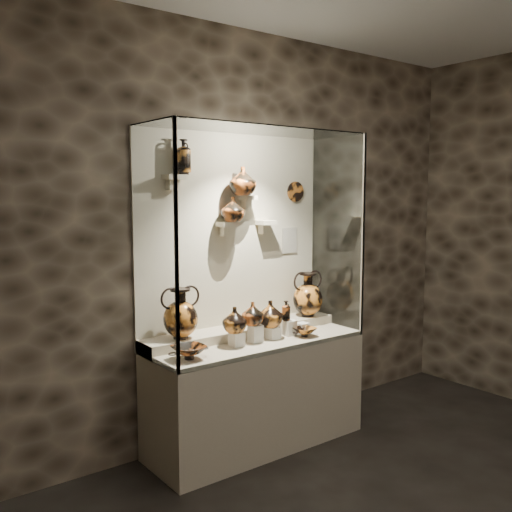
{
  "coord_description": "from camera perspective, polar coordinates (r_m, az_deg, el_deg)",
  "views": [
    {
      "loc": [
        -2.56,
        -1.18,
        1.94
      ],
      "look_at": [
        0.04,
        2.23,
        1.46
      ],
      "focal_mm": 40.0,
      "sensor_mm": 36.0,
      "label": 1
    }
  ],
  "objects": [
    {
      "name": "wall_back",
      "position": [
        4.5,
        -2.44,
        2.02
      ],
      "size": [
        5.0,
        0.02,
        3.2
      ],
      "primitive_type": "cube",
      "color": "#2C251C",
      "rests_on": "ground"
    },
    {
      "name": "info_placard",
      "position": [
        4.83,
        3.35,
        1.57
      ],
      "size": [
        0.16,
        0.01,
        0.21
      ],
      "primitive_type": "cube",
      "color": "beige",
      "rests_on": "back_panel"
    },
    {
      "name": "pedestal_c",
      "position": [
        4.39,
        1.69,
        -7.67
      ],
      "size": [
        0.09,
        0.09,
        0.09
      ],
      "primitive_type": "cube",
      "color": "silver",
      "rests_on": "front_tier"
    },
    {
      "name": "back_panel",
      "position": [
        4.49,
        -2.4,
        2.02
      ],
      "size": [
        1.7,
        0.03,
        1.6
      ],
      "primitive_type": "cube",
      "color": "beige",
      "rests_on": "plinth"
    },
    {
      "name": "plinth",
      "position": [
        4.5,
        0.03,
        -13.66
      ],
      "size": [
        1.7,
        0.6,
        0.8
      ],
      "primitive_type": "cube",
      "color": "beige",
      "rests_on": "floor"
    },
    {
      "name": "amphora_left",
      "position": [
        4.12,
        -7.54,
        -5.7
      ],
      "size": [
        0.39,
        0.39,
        0.37
      ],
      "primitive_type": null,
      "rotation": [
        0.0,
        0.0,
        -0.41
      ],
      "color": "#C16F25",
      "rests_on": "rear_tier"
    },
    {
      "name": "pedestal_b",
      "position": [
        4.29,
        -0.09,
        -7.75
      ],
      "size": [
        0.09,
        0.09,
        0.13
      ],
      "primitive_type": "cube",
      "color": "silver",
      "rests_on": "front_tier"
    },
    {
      "name": "bracket_ul",
      "position": [
        4.12,
        -8.16,
        7.82
      ],
      "size": [
        0.14,
        0.12,
        0.04
      ],
      "primitive_type": "cube",
      "color": "beige",
      "rests_on": "back_panel"
    },
    {
      "name": "jug_b",
      "position": [
        4.24,
        -0.36,
        -5.78
      ],
      "size": [
        0.2,
        0.2,
        0.17
      ],
      "primitive_type": "imported",
      "rotation": [
        0.0,
        0.0,
        -0.25
      ],
      "color": "#9C481B",
      "rests_on": "pedestal_b"
    },
    {
      "name": "pedestal_e",
      "position": [
        4.58,
        4.63,
        -7.16
      ],
      "size": [
        0.09,
        0.09,
        0.08
      ],
      "primitive_type": "cube",
      "color": "silver",
      "rests_on": "front_tier"
    },
    {
      "name": "lekythos_tall",
      "position": [
        4.16,
        -7.27,
        10.03
      ],
      "size": [
        0.13,
        0.13,
        0.28
      ],
      "primitive_type": null,
      "rotation": [
        0.0,
        0.0,
        0.14
      ],
      "color": "#C16F25",
      "rests_on": "bracket_ul"
    },
    {
      "name": "kylix_right",
      "position": [
        4.46,
        4.85,
        -7.49
      ],
      "size": [
        0.24,
        0.21,
        0.09
      ],
      "primitive_type": null,
      "rotation": [
        0.0,
        0.0,
        0.11
      ],
      "color": "#C16F25",
      "rests_on": "front_tier"
    },
    {
      "name": "glass_right",
      "position": [
        4.8,
        8.1,
        2.24
      ],
      "size": [
        0.01,
        0.6,
        1.6
      ],
      "primitive_type": "cube",
      "color": "white",
      "rests_on": "plinth"
    },
    {
      "name": "glass_front",
      "position": [
        4.01,
        2.6,
        1.49
      ],
      "size": [
        1.7,
        0.01,
        1.6
      ],
      "primitive_type": "cube",
      "color": "white",
      "rests_on": "plinth"
    },
    {
      "name": "glass_left",
      "position": [
        3.79,
        -10.19,
        1.1
      ],
      "size": [
        0.01,
        0.6,
        1.6
      ],
      "primitive_type": "cube",
      "color": "white",
      "rests_on": "plinth"
    },
    {
      "name": "frame_post_left",
      "position": [
        3.54,
        -7.96,
        0.77
      ],
      "size": [
        0.02,
        0.02,
        1.6
      ],
      "primitive_type": "cube",
      "color": "gray",
      "rests_on": "plinth"
    },
    {
      "name": "front_tier",
      "position": [
        4.37,
        0.04,
        -8.54
      ],
      "size": [
        1.68,
        0.58,
        0.03
      ],
      "primitive_type": "cube",
      "color": "#BDAD92",
      "rests_on": "plinth"
    },
    {
      "name": "bracket_ca",
      "position": [
        4.37,
        -2.92,
        3.21
      ],
      "size": [
        0.14,
        0.12,
        0.04
      ],
      "primitive_type": "cube",
      "color": "beige",
      "rests_on": "back_panel"
    },
    {
      "name": "kylix_left",
      "position": [
        3.89,
        -6.73,
        -9.4
      ],
      "size": [
        0.29,
        0.25,
        0.11
      ],
      "primitive_type": null,
      "rotation": [
        0.0,
        0.0,
        -0.04
      ],
      "color": "#9C481B",
      "rests_on": "front_tier"
    },
    {
      "name": "lekythos_small",
      "position": [
        4.43,
        2.99,
        -5.37
      ],
      "size": [
        0.08,
        0.08,
        0.18
      ],
      "primitive_type": null,
      "rotation": [
        0.0,
        0.0,
        -0.08
      ],
      "color": "#9C481B",
      "rests_on": "pedestal_d"
    },
    {
      "name": "frame_post_right",
      "position": [
        4.6,
        10.62,
        2.01
      ],
      "size": [
        0.02,
        0.02,
        1.6
      ],
      "primitive_type": "cube",
      "color": "gray",
      "rests_on": "plinth"
    },
    {
      "name": "ovoid_vase_b",
      "position": [
        4.38,
        -1.36,
        7.5
      ],
      "size": [
        0.22,
        0.22,
        0.22
      ],
      "primitive_type": "imported",
      "rotation": [
        0.0,
        0.0,
        -0.07
      ],
      "color": "#9C481B",
      "rests_on": "bracket_cb"
    },
    {
      "name": "jug_c",
      "position": [
        4.36,
        1.41,
        -5.8
      ],
      "size": [
        0.25,
        0.25,
        0.2
      ],
      "primitive_type": "imported",
      "rotation": [
        0.0,
        0.0,
        0.32
      ],
      "color": "#C16F25",
      "rests_on": "pedestal_c"
    },
    {
      "name": "glass_top",
      "position": [
        4.25,
        0.04,
        12.52
      ],
      "size": [
        1.7,
        0.6,
        0.01
      ],
      "primitive_type": "cube",
      "color": "white",
      "rests_on": "back_panel"
    },
    {
      "name": "bracket_cc",
      "position": [
        4.59,
        1.0,
        3.37
      ],
      "size": [
        0.14,
        0.12,
        0.04
      ],
      "primitive_type": "cube",
      "color": "beige",
      "rests_on": "back_panel"
    },
    {
      "name": "wall_plate",
      "position": [
        4.85,
        3.95,
        6.44
      ],
      "size": [
        0.17,
        0.02,
        0.17
      ],
      "primitive_type": "cylinder",
      "rotation": [
        1.57,
        0.0,
        0.0
      ],
      "color": "#A75C21",
      "rests_on": "back_panel"
    },
    {
      "name": "ovoid_vase_a",
      "position": [
        4.34,
        -2.35,
        4.68
      ],
      "size": [
        0.23,
        0.23,
        0.19
      ],
      "primitive_type": "imported",
      "rotation": [
        0.0,
        0.0,
        -0.36
      ],
      "color": "#9C481B",
      "rests_on": "bracket_ca"
    },
    {
      "name": "jug_a",
      "position": [
        4.15,
        -2.17,
        -6.4
      ],
      "size": [
        0.24,
        0.24,
        0.19
      ],
      "primitive_type": "imported",
      "rotation": [
        0.0,
        0.0,
        -0.38
      ],
      "color": "#C16F25",
      "rests_on": "pedestal_a"
    },
    {
      "name": "amphora_right",
      "position": [
        4.83,
        5.18,
        -3.84
      ],
      "size": [
        0.38,
        0.38,
        0.37
      ],
      "primitive_type": null,
      "rotation": [
        0.0,
        0.0,
        -0.31
      ],
      "color": "#C16F25",
      "rests_on": "rear_tier"
    },
    {
      "name": "pedestal_d",
      "position": [
        4.49,
        3.29,
        -7.18
      ],
      "size": [
        0.09,
        0.09,
        0.12
      ],
      "primitive_type": "cube",
      "color": "silver",
      "rests_on": "front_tier"
    },
    {
      "name": "bracket_cb",
      "position": [
        4.48,
        -0.81,
        5.85
      ],
      "size": [
        0.1,
        0.12,
        0.04
      ],
      "primitive_type": "cube",
      "color": "beige",
      "rests_on": "back_panel"
    },
    {
      "name": "rear_tier",
      "position": [
        4.5,
        -1.33,
        -7.65
      ],
      "size": [
        1.7,
        0.25,
        0.1
      ],
      "primitive_type": "cube",
      "color": "#BDAD92",
      "rests_on": "plinth"
    },
    {
      "name": "pedestal_a",
      "position": [
        4.19,
        -1.96,
        -8.29
      ],
      "size": [
        0.09,
        0.09,
        0.1
      ],
      "primitive_type": "cube",
      "color": "silver",
      "rests_on": "front_tier"
    }
  ]
}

